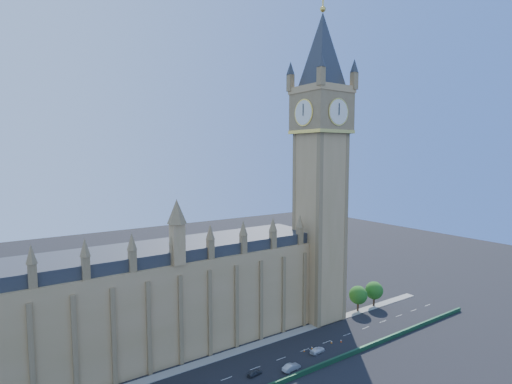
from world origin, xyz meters
TOP-DOWN VIEW (x-y plane):
  - ground at (0.00, 0.00)m, footprint 400.00×400.00m
  - palace_westminster at (-25.00, 22.00)m, footprint 120.00×20.00m
  - elizabeth_tower at (38.00, 13.99)m, footprint 20.59×20.59m
  - kerb_north at (0.00, 9.50)m, footprint 160.00×3.00m
  - tree_east_near at (52.22, 10.08)m, footprint 6.00×6.00m
  - tree_east_far at (60.22, 10.08)m, footprint 6.00×6.00m
  - car_grey at (2.06, -2.56)m, footprint 3.88×1.89m
  - car_silver at (10.64, -5.74)m, footprint 4.91×1.99m
  - car_white at (21.72, -2.95)m, footprint 4.93×2.49m
  - cone_a at (19.31, -0.53)m, footprint 0.49×0.49m
  - cone_b at (21.92, -0.67)m, footprint 0.53×0.53m
  - cone_c at (28.55, -1.28)m, footprint 0.51×0.51m
  - cone_d at (31.19, -2.32)m, footprint 0.58×0.58m

SIDE VIEW (x-z plane):
  - ground at x=0.00m, z-range 0.00..0.00m
  - kerb_north at x=0.00m, z-range 0.00..0.16m
  - cone_a at x=19.31m, z-range 0.00..0.62m
  - cone_b at x=21.92m, z-range 0.00..0.69m
  - cone_c at x=28.55m, z-range 0.00..0.74m
  - cone_d at x=31.19m, z-range -0.01..0.76m
  - car_grey at x=2.06m, z-range 0.00..1.28m
  - car_white at x=21.72m, z-range 0.00..1.37m
  - car_silver at x=10.64m, z-range 0.00..1.59m
  - tree_east_near at x=52.22m, z-range 1.39..9.89m
  - tree_east_far at x=60.22m, z-range 1.39..9.89m
  - palace_westminster at x=-25.00m, z-range -0.14..27.86m
  - elizabeth_tower at x=38.00m, z-range 2.06..107.06m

